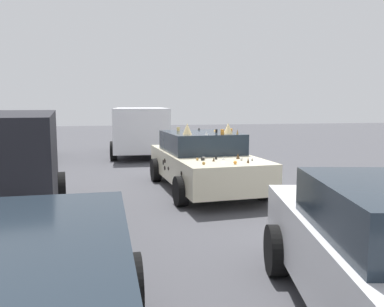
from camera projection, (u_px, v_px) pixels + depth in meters
name	position (u px, v px, depth m)	size (l,w,h in m)	color
ground_plane	(204.00, 189.00, 9.71)	(60.00, 60.00, 0.00)	#47474C
art_car_decorated	(203.00, 161.00, 9.68)	(4.55, 2.35, 1.65)	beige
parked_van_near_right	(141.00, 128.00, 16.22)	(5.14, 2.52, 1.93)	silver
parked_sedan_far_right	(22.00, 142.00, 14.86)	(4.28, 2.33, 1.33)	gray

